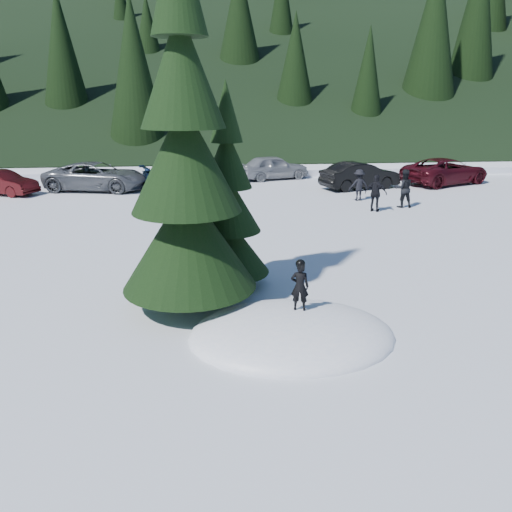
{
  "coord_description": "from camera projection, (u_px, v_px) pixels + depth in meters",
  "views": [
    {
      "loc": [
        -1.78,
        -9.62,
        4.95
      ],
      "look_at": [
        -0.54,
        2.32,
        1.1
      ],
      "focal_mm": 35.0,
      "sensor_mm": 36.0,
      "label": 1
    }
  ],
  "objects": [
    {
      "name": "car_1",
      "position": [
        2.0,
        183.0,
        26.17
      ],
      "size": [
        4.03,
        2.72,
        1.26
      ],
      "primitive_type": "imported",
      "rotation": [
        0.0,
        0.0,
        1.17
      ],
      "color": "#370A0C",
      "rests_on": "ground"
    },
    {
      "name": "car_3",
      "position": [
        183.0,
        175.0,
        28.38
      ],
      "size": [
        4.94,
        3.16,
        1.33
      ],
      "primitive_type": "imported",
      "rotation": [
        0.0,
        0.0,
        1.88
      ],
      "color": "black",
      "rests_on": "ground"
    },
    {
      "name": "car_5",
      "position": [
        360.0,
        175.0,
        27.84
      ],
      "size": [
        4.76,
        2.87,
        1.48
      ],
      "primitive_type": "imported",
      "rotation": [
        0.0,
        0.0,
        1.88
      ],
      "color": "black",
      "rests_on": "ground"
    },
    {
      "name": "ground",
      "position": [
        292.0,
        336.0,
        10.8
      ],
      "size": [
        200.0,
        200.0,
        0.0
      ],
      "primitive_type": "plane",
      "color": "white",
      "rests_on": "ground"
    },
    {
      "name": "car_4",
      "position": [
        273.0,
        167.0,
        31.05
      ],
      "size": [
        4.71,
        2.98,
        1.49
      ],
      "primitive_type": "imported",
      "rotation": [
        0.0,
        0.0,
        1.87
      ],
      "color": "gray",
      "rests_on": "ground"
    },
    {
      "name": "child_skier",
      "position": [
        300.0,
        286.0,
        10.8
      ],
      "size": [
        0.45,
        0.35,
        1.08
      ],
      "primitive_type": "imported",
      "rotation": [
        0.0,
        0.0,
        2.89
      ],
      "color": "black",
      "rests_on": "snow_mound"
    },
    {
      "name": "car_2",
      "position": [
        97.0,
        176.0,
        27.35
      ],
      "size": [
        5.93,
        3.65,
        1.53
      ],
      "primitive_type": "imported",
      "rotation": [
        0.0,
        0.0,
        1.36
      ],
      "color": "#55585D",
      "rests_on": "ground"
    },
    {
      "name": "spruce_short",
      "position": [
        228.0,
        210.0,
        13.07
      ],
      "size": [
        2.2,
        2.2,
        5.37
      ],
      "color": "black",
      "rests_on": "ground"
    },
    {
      "name": "spruce_tall",
      "position": [
        186.0,
        172.0,
        11.27
      ],
      "size": [
        3.2,
        3.2,
        8.6
      ],
      "color": "black",
      "rests_on": "ground"
    },
    {
      "name": "adult_0",
      "position": [
        404.0,
        188.0,
        23.09
      ],
      "size": [
        0.89,
        0.72,
        1.77
      ],
      "primitive_type": "imported",
      "rotation": [
        0.0,
        0.0,
        3.09
      ],
      "color": "black",
      "rests_on": "ground"
    },
    {
      "name": "adult_1",
      "position": [
        376.0,
        193.0,
        22.24
      ],
      "size": [
        1.04,
        0.86,
        1.66
      ],
      "primitive_type": "imported",
      "rotation": [
        0.0,
        0.0,
        2.58
      ],
      "color": "black",
      "rests_on": "ground"
    },
    {
      "name": "snow_mound",
      "position": [
        292.0,
        336.0,
        10.8
      ],
      "size": [
        4.48,
        3.52,
        0.96
      ],
      "primitive_type": "ellipsoid",
      "color": "white",
      "rests_on": "ground"
    },
    {
      "name": "forest_hillside",
      "position": [
        215.0,
        29.0,
        58.13
      ],
      "size": [
        200.0,
        60.0,
        25.0
      ],
      "primitive_type": null,
      "color": "black",
      "rests_on": "ground"
    },
    {
      "name": "car_6",
      "position": [
        445.0,
        171.0,
        29.36
      ],
      "size": [
        6.02,
        4.49,
        1.52
      ],
      "primitive_type": "imported",
      "rotation": [
        0.0,
        0.0,
        1.98
      ],
      "color": "#3C0B12",
      "rests_on": "ground"
    },
    {
      "name": "adult_2",
      "position": [
        359.0,
        185.0,
        24.65
      ],
      "size": [
        1.01,
        0.6,
        1.54
      ],
      "primitive_type": "imported",
      "rotation": [
        0.0,
        0.0,
        3.17
      ],
      "color": "black",
      "rests_on": "ground"
    }
  ]
}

